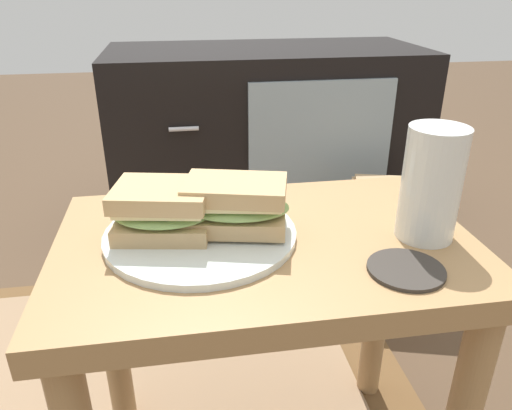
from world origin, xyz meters
name	(u,v)px	position (x,y,z in m)	size (l,w,h in m)	color
side_table	(265,293)	(0.00, 0.00, 0.37)	(0.56, 0.36, 0.46)	#A37A4C
tv_cabinet	(266,140)	(0.17, 0.95, 0.29)	(0.96, 0.46, 0.58)	black
area_rug	(118,352)	(-0.28, 0.33, 0.00)	(1.23, 0.61, 0.01)	brown
plate	(201,234)	(-0.09, 0.02, 0.47)	(0.26, 0.26, 0.01)	silver
sandwich_front	(163,210)	(-0.13, 0.02, 0.50)	(0.15, 0.12, 0.07)	tan
sandwich_back	(236,205)	(-0.04, 0.01, 0.51)	(0.16, 0.12, 0.07)	tan
beer_glass	(431,186)	(0.21, -0.03, 0.53)	(0.08, 0.08, 0.15)	silver
coaster	(406,269)	(0.15, -0.11, 0.46)	(0.09, 0.09, 0.01)	#332D28
paper_bag	(395,238)	(0.44, 0.48, 0.15)	(0.27, 0.22, 0.32)	tan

